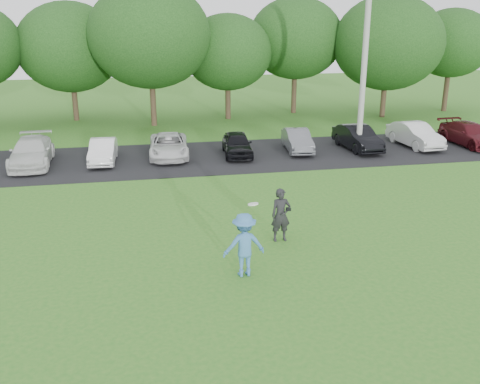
% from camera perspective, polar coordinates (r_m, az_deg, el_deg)
% --- Properties ---
extents(ground, '(100.00, 100.00, 0.00)m').
position_cam_1_polar(ground, '(14.35, 2.73, -9.29)').
color(ground, '#2C7220').
rests_on(ground, ground).
extents(parking_lot, '(32.00, 6.50, 0.03)m').
position_cam_1_polar(parking_lot, '(26.36, -3.98, 3.73)').
color(parking_lot, black).
rests_on(parking_lot, ground).
extents(utility_pole, '(0.28, 0.28, 9.28)m').
position_cam_1_polar(utility_pole, '(27.16, 13.15, 13.65)').
color(utility_pole, '#9E9E99').
rests_on(utility_pole, ground).
extents(frisbee_player, '(1.17, 0.76, 2.15)m').
position_cam_1_polar(frisbee_player, '(14.19, 0.44, -5.65)').
color(frisbee_player, teal).
rests_on(frisbee_player, ground).
extents(camera_bystander, '(0.62, 0.44, 1.67)m').
position_cam_1_polar(camera_bystander, '(16.40, 4.38, -2.47)').
color(camera_bystander, black).
rests_on(camera_bystander, ground).
extents(parked_cars, '(30.43, 4.73, 1.25)m').
position_cam_1_polar(parked_cars, '(26.30, -3.81, 5.05)').
color(parked_cars, silver).
rests_on(parked_cars, parking_lot).
extents(tree_row, '(42.39, 9.85, 8.64)m').
position_cam_1_polar(tree_row, '(35.43, -3.73, 15.49)').
color(tree_row, '#38281C').
rests_on(tree_row, ground).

